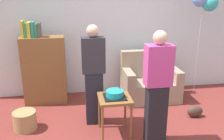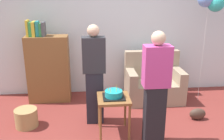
{
  "view_description": "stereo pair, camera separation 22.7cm",
  "coord_description": "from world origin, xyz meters",
  "px_view_note": "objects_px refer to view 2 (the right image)",
  "views": [
    {
      "loc": [
        -0.77,
        -3.05,
        2.12
      ],
      "look_at": [
        -0.2,
        0.54,
        0.95
      ],
      "focal_mm": 39.89,
      "sensor_mm": 36.0,
      "label": 1
    },
    {
      "loc": [
        -0.55,
        -3.08,
        2.12
      ],
      "look_at": [
        -0.2,
        0.54,
        0.95
      ],
      "focal_mm": 39.89,
      "sensor_mm": 36.0,
      "label": 2
    }
  ],
  "objects_px": {
    "bookshelf": "(48,67)",
    "wicker_basket": "(26,118)",
    "person_holding_cake": "(156,89)",
    "birthday_cake": "(114,94)",
    "balloon_bunch": "(211,1)",
    "person_blowing_candles": "(94,75)",
    "side_table": "(114,103)",
    "handbag": "(198,114)",
    "couch": "(153,83)"
  },
  "relations": [
    {
      "from": "handbag",
      "to": "balloon_bunch",
      "type": "height_order",
      "value": "balloon_bunch"
    },
    {
      "from": "side_table",
      "to": "handbag",
      "type": "bearing_deg",
      "value": 11.26
    },
    {
      "from": "bookshelf",
      "to": "handbag",
      "type": "distance_m",
      "value": 2.89
    },
    {
      "from": "wicker_basket",
      "to": "side_table",
      "type": "bearing_deg",
      "value": -13.79
    },
    {
      "from": "bookshelf",
      "to": "handbag",
      "type": "relative_size",
      "value": 5.71
    },
    {
      "from": "side_table",
      "to": "balloon_bunch",
      "type": "height_order",
      "value": "balloon_bunch"
    },
    {
      "from": "wicker_basket",
      "to": "bookshelf",
      "type": "bearing_deg",
      "value": 76.68
    },
    {
      "from": "bookshelf",
      "to": "balloon_bunch",
      "type": "distance_m",
      "value": 3.27
    },
    {
      "from": "person_blowing_candles",
      "to": "birthday_cake",
      "type": "bearing_deg",
      "value": -73.76
    },
    {
      "from": "handbag",
      "to": "bookshelf",
      "type": "bearing_deg",
      "value": 157.96
    },
    {
      "from": "balloon_bunch",
      "to": "person_holding_cake",
      "type": "bearing_deg",
      "value": -133.98
    },
    {
      "from": "wicker_basket",
      "to": "person_holding_cake",
      "type": "bearing_deg",
      "value": -18.15
    },
    {
      "from": "couch",
      "to": "side_table",
      "type": "relative_size",
      "value": 1.82
    },
    {
      "from": "person_holding_cake",
      "to": "handbag",
      "type": "distance_m",
      "value": 1.32
    },
    {
      "from": "wicker_basket",
      "to": "handbag",
      "type": "bearing_deg",
      "value": -0.92
    },
    {
      "from": "birthday_cake",
      "to": "handbag",
      "type": "xyz_separation_m",
      "value": [
        1.48,
        0.29,
        -0.56
      ]
    },
    {
      "from": "couch",
      "to": "bookshelf",
      "type": "relative_size",
      "value": 0.69
    },
    {
      "from": "wicker_basket",
      "to": "person_blowing_candles",
      "type": "bearing_deg",
      "value": 3.37
    },
    {
      "from": "couch",
      "to": "balloon_bunch",
      "type": "distance_m",
      "value": 1.85
    },
    {
      "from": "couch",
      "to": "person_holding_cake",
      "type": "height_order",
      "value": "person_holding_cake"
    },
    {
      "from": "person_holding_cake",
      "to": "wicker_basket",
      "type": "xyz_separation_m",
      "value": [
        -1.93,
        0.63,
        -0.68
      ]
    },
    {
      "from": "side_table",
      "to": "handbag",
      "type": "relative_size",
      "value": 2.16
    },
    {
      "from": "bookshelf",
      "to": "side_table",
      "type": "height_order",
      "value": "bookshelf"
    },
    {
      "from": "side_table",
      "to": "balloon_bunch",
      "type": "xyz_separation_m",
      "value": [
        1.87,
        1.08,
        1.42
      ]
    },
    {
      "from": "birthday_cake",
      "to": "wicker_basket",
      "type": "height_order",
      "value": "birthday_cake"
    },
    {
      "from": "side_table",
      "to": "person_holding_cake",
      "type": "distance_m",
      "value": 0.7
    },
    {
      "from": "side_table",
      "to": "handbag",
      "type": "height_order",
      "value": "side_table"
    },
    {
      "from": "side_table",
      "to": "birthday_cake",
      "type": "bearing_deg",
      "value": 49.14
    },
    {
      "from": "bookshelf",
      "to": "balloon_bunch",
      "type": "xyz_separation_m",
      "value": [
        3.02,
        -0.27,
        1.25
      ]
    },
    {
      "from": "person_blowing_candles",
      "to": "side_table",
      "type": "bearing_deg",
      "value": -73.76
    },
    {
      "from": "person_blowing_candles",
      "to": "bookshelf",
      "type": "bearing_deg",
      "value": 115.07
    },
    {
      "from": "birthday_cake",
      "to": "wicker_basket",
      "type": "bearing_deg",
      "value": 166.21
    },
    {
      "from": "couch",
      "to": "wicker_basket",
      "type": "xyz_separation_m",
      "value": [
        -2.31,
        -0.85,
        -0.19
      ]
    },
    {
      "from": "couch",
      "to": "person_holding_cake",
      "type": "distance_m",
      "value": 1.61
    },
    {
      "from": "handbag",
      "to": "wicker_basket",
      "type": "bearing_deg",
      "value": 179.08
    },
    {
      "from": "birthday_cake",
      "to": "handbag",
      "type": "relative_size",
      "value": 1.14
    },
    {
      "from": "couch",
      "to": "wicker_basket",
      "type": "bearing_deg",
      "value": -159.7
    },
    {
      "from": "birthday_cake",
      "to": "balloon_bunch",
      "type": "bearing_deg",
      "value": 30.03
    },
    {
      "from": "handbag",
      "to": "birthday_cake",
      "type": "bearing_deg",
      "value": -168.75
    },
    {
      "from": "birthday_cake",
      "to": "wicker_basket",
      "type": "distance_m",
      "value": 1.51
    },
    {
      "from": "birthday_cake",
      "to": "person_holding_cake",
      "type": "xyz_separation_m",
      "value": [
        0.54,
        -0.29,
        0.18
      ]
    },
    {
      "from": "person_blowing_candles",
      "to": "balloon_bunch",
      "type": "height_order",
      "value": "balloon_bunch"
    },
    {
      "from": "bookshelf",
      "to": "birthday_cake",
      "type": "xyz_separation_m",
      "value": [
        1.14,
        -1.35,
        -0.03
      ]
    },
    {
      "from": "person_blowing_candles",
      "to": "handbag",
      "type": "height_order",
      "value": "person_blowing_candles"
    },
    {
      "from": "couch",
      "to": "bookshelf",
      "type": "distance_m",
      "value": 2.1
    },
    {
      "from": "side_table",
      "to": "handbag",
      "type": "distance_m",
      "value": 1.56
    },
    {
      "from": "side_table",
      "to": "person_holding_cake",
      "type": "xyz_separation_m",
      "value": [
        0.54,
        -0.29,
        0.32
      ]
    },
    {
      "from": "couch",
      "to": "person_blowing_candles",
      "type": "distance_m",
      "value": 1.51
    },
    {
      "from": "bookshelf",
      "to": "wicker_basket",
      "type": "xyz_separation_m",
      "value": [
        -0.24,
        -1.01,
        -0.53
      ]
    },
    {
      "from": "birthday_cake",
      "to": "person_blowing_candles",
      "type": "distance_m",
      "value": 0.52
    }
  ]
}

